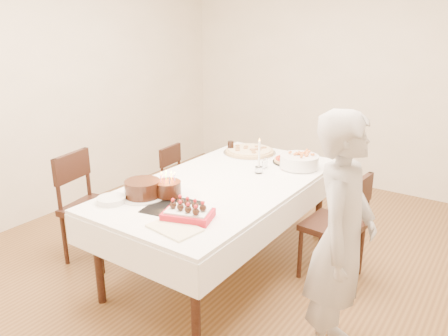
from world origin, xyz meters
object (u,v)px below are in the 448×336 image
Objects in this scene: taper_candle at (259,156)px; pizza_white at (250,151)px; dining_table at (224,224)px; birthday_cake at (168,184)px; person at (341,241)px; layer_cake at (143,189)px; chair_right_savory at (333,226)px; chair_left_savory at (184,184)px; cola_glass at (231,147)px; pizza_pepperoni at (289,160)px; pasta_bowl at (299,161)px; strawberry_box at (188,213)px; chair_left_dessert at (95,208)px.

pizza_white is at bearing 129.01° from taper_candle.
dining_table is 4.22× the size of pizza_white.
birthday_cake is at bearing -85.88° from pizza_white.
person is 1.29m from birthday_cake.
chair_right_savory is at bearing 40.94° from layer_cake.
layer_cake is at bearing 111.22° from chair_left_savory.
dining_table is 0.87m from chair_right_savory.
person reaches higher than cola_glass.
pizza_white is 0.45m from pizza_pepperoni.
cola_glass is at bearing 174.60° from pasta_bowl.
chair_left_savory is at bearing -156.38° from pizza_white.
pizza_pepperoni is at bearing 69.49° from layer_cake.
pizza_white and pizza_pepperoni have the same top height.
strawberry_box is at bearing -73.86° from dining_table.
birthday_cake is at bearing -77.56° from cola_glass.
dining_table is 1.10m from chair_left_dessert.
pizza_white is at bearing 166.77° from pasta_bowl.
chair_left_dessert is at bearing 78.97° from chair_left_savory.
pizza_white is at bearing 20.62° from cola_glass.
chair_right_savory is at bearing -33.59° from pasta_bowl.
chair_left_dessert is 1.79m from pasta_bowl.
person is 1.95m from cola_glass.
dining_table is 19.73× the size of cola_glass.
chair_right_savory is 1.18m from pizza_white.
dining_table is 0.99m from chair_left_savory.
chair_left_dessert is 2.88× the size of layer_cake.
pizza_white reaches higher than chair_left_savory.
strawberry_box is (-0.00, -1.43, 0.02)m from pizza_pepperoni.
chair_left_savory reaches higher than dining_table.
person reaches higher than layer_cake.
person reaches higher than taper_candle.
birthday_cake reaches higher than chair_right_savory.
chair_left_dessert is 0.61× the size of person.
chair_right_savory is 1.25m from strawberry_box.
chair_left_savory is 1.06m from chair_left_dessert.
pasta_bowl is at bearing 61.84° from dining_table.
cola_glass is at bearing 120.13° from dining_table.
cola_glass is 1.24m from birthday_cake.
layer_cake is at bearing -110.51° from pizza_pepperoni.
taper_candle is (-0.67, -0.01, 0.46)m from chair_right_savory.
person is at bearing -42.08° from pizza_white.
birthday_cake reaches higher than chair_left_savory.
pizza_white is 1.28m from birthday_cake.
birthday_cake is (-0.27, -0.82, -0.06)m from taper_candle.
layer_cake is (-0.64, -1.25, 0.00)m from pasta_bowl.
chair_left_dessert is at bearing 173.51° from layer_cake.
layer_cake is at bearing -115.93° from dining_table.
dining_table is 7.26× the size of pizza_pepperoni.
birthday_cake reaches higher than dining_table.
dining_table is 0.91m from pizza_white.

